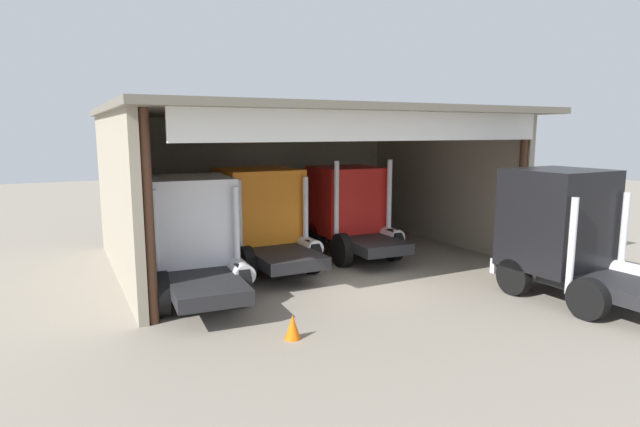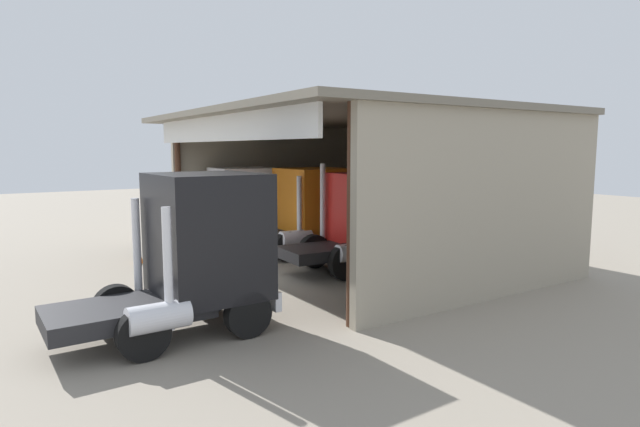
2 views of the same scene
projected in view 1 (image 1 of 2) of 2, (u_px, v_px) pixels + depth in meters
The scene contains 9 objects.
ground_plane at pixel (371, 290), 15.06m from camera, with size 80.00×80.00×0.00m, color gray.
workshop_shed at pixel (294, 155), 19.18m from camera, with size 13.29×10.55×5.31m.
truck_white_yard_outside at pixel (191, 232), 14.58m from camera, with size 2.59×5.20×3.29m.
truck_orange_center_left_bay at pixel (262, 215), 17.42m from camera, with size 2.67×4.94×3.32m.
truck_red_left_bay at pixel (350, 209), 19.08m from camera, with size 2.57×4.72×3.58m.
truck_black_center_right_bay at pixel (565, 231), 14.23m from camera, with size 2.63×4.73×3.54m.
oil_drum at pixel (343, 222), 23.64m from camera, with size 0.58×0.58×0.88m, color #194CB2.
tool_cart at pixel (373, 221), 23.60m from camera, with size 0.90×0.60×1.00m, color black.
traffic_cone at pixel (293, 327), 11.46m from camera, with size 0.36×0.36×0.56m, color orange.
Camera 1 is at (-7.97, -12.22, 4.58)m, focal length 29.01 mm.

